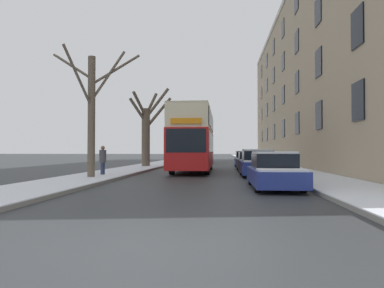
{
  "coord_description": "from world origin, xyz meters",
  "views": [
    {
      "loc": [
        1.02,
        -5.09,
        1.45
      ],
      "look_at": [
        -0.63,
        13.81,
        1.84
      ],
      "focal_mm": 32.0,
      "sensor_mm": 36.0,
      "label": 1
    }
  ],
  "objects_px": {
    "bare_tree_left_1": "(147,130)",
    "parked_car_3": "(244,160)",
    "parked_car_0": "(274,171)",
    "double_decker_bus": "(194,137)",
    "pedestrian_left_sidewalk": "(103,160)",
    "parked_car_1": "(257,164)",
    "parked_car_2": "(250,162)",
    "oncoming_van": "(199,153)",
    "bare_tree_left_0": "(92,108)"
  },
  "relations": [
    {
      "from": "bare_tree_left_1",
      "to": "parked_car_3",
      "type": "relative_size",
      "value": 1.72
    },
    {
      "from": "bare_tree_left_1",
      "to": "parked_car_0",
      "type": "relative_size",
      "value": 1.53
    },
    {
      "from": "double_decker_bus",
      "to": "pedestrian_left_sidewalk",
      "type": "distance_m",
      "value": 7.43
    },
    {
      "from": "parked_car_1",
      "to": "pedestrian_left_sidewalk",
      "type": "bearing_deg",
      "value": -170.64
    },
    {
      "from": "parked_car_2",
      "to": "parked_car_3",
      "type": "relative_size",
      "value": 1.04
    },
    {
      "from": "parked_car_2",
      "to": "pedestrian_left_sidewalk",
      "type": "bearing_deg",
      "value": -141.34
    },
    {
      "from": "pedestrian_left_sidewalk",
      "to": "parked_car_1",
      "type": "bearing_deg",
      "value": 99.04
    },
    {
      "from": "oncoming_van",
      "to": "parked_car_2",
      "type": "bearing_deg",
      "value": -72.85
    },
    {
      "from": "parked_car_3",
      "to": "pedestrian_left_sidewalk",
      "type": "xyz_separation_m",
      "value": [
        -8.6,
        -12.96,
        0.29
      ]
    },
    {
      "from": "parked_car_1",
      "to": "parked_car_3",
      "type": "xyz_separation_m",
      "value": [
        0.0,
        11.54,
        -0.05
      ]
    },
    {
      "from": "parked_car_1",
      "to": "parked_car_3",
      "type": "relative_size",
      "value": 1.03
    },
    {
      "from": "parked_car_1",
      "to": "oncoming_van",
      "type": "distance_m",
      "value": 21.38
    },
    {
      "from": "parked_car_3",
      "to": "parked_car_1",
      "type": "bearing_deg",
      "value": -90.0
    },
    {
      "from": "bare_tree_left_0",
      "to": "parked_car_0",
      "type": "distance_m",
      "value": 9.59
    },
    {
      "from": "double_decker_bus",
      "to": "parked_car_2",
      "type": "relative_size",
      "value": 2.5
    },
    {
      "from": "bare_tree_left_0",
      "to": "oncoming_van",
      "type": "distance_m",
      "value": 24.36
    },
    {
      "from": "bare_tree_left_0",
      "to": "bare_tree_left_1",
      "type": "bearing_deg",
      "value": 89.62
    },
    {
      "from": "double_decker_bus",
      "to": "parked_car_2",
      "type": "height_order",
      "value": "double_decker_bus"
    },
    {
      "from": "parked_car_3",
      "to": "oncoming_van",
      "type": "xyz_separation_m",
      "value": [
        -4.75,
        9.3,
        0.59
      ]
    },
    {
      "from": "bare_tree_left_0",
      "to": "parked_car_1",
      "type": "relative_size",
      "value": 1.63
    },
    {
      "from": "parked_car_0",
      "to": "parked_car_2",
      "type": "distance_m",
      "value": 11.72
    },
    {
      "from": "bare_tree_left_0",
      "to": "bare_tree_left_1",
      "type": "xyz_separation_m",
      "value": [
        0.08,
        12.28,
        -0.4
      ]
    },
    {
      "from": "bare_tree_left_0",
      "to": "parked_car_3",
      "type": "height_order",
      "value": "bare_tree_left_0"
    },
    {
      "from": "parked_car_1",
      "to": "bare_tree_left_0",
      "type": "bearing_deg",
      "value": -160.06
    },
    {
      "from": "parked_car_1",
      "to": "parked_car_0",
      "type": "bearing_deg",
      "value": -90.0
    },
    {
      "from": "parked_car_0",
      "to": "parked_car_1",
      "type": "relative_size",
      "value": 1.09
    },
    {
      "from": "oncoming_van",
      "to": "parked_car_1",
      "type": "bearing_deg",
      "value": -77.17
    },
    {
      "from": "parked_car_1",
      "to": "parked_car_2",
      "type": "xyz_separation_m",
      "value": [
        0.0,
        5.46,
        -0.05
      ]
    },
    {
      "from": "parked_car_1",
      "to": "parked_car_3",
      "type": "height_order",
      "value": "parked_car_1"
    },
    {
      "from": "parked_car_0",
      "to": "oncoming_van",
      "type": "bearing_deg",
      "value": 99.94
    },
    {
      "from": "bare_tree_left_1",
      "to": "parked_car_1",
      "type": "height_order",
      "value": "bare_tree_left_1"
    },
    {
      "from": "bare_tree_left_0",
      "to": "bare_tree_left_1",
      "type": "distance_m",
      "value": 12.28
    },
    {
      "from": "bare_tree_left_1",
      "to": "parked_car_2",
      "type": "distance_m",
      "value": 9.61
    },
    {
      "from": "bare_tree_left_1",
      "to": "parked_car_2",
      "type": "xyz_separation_m",
      "value": [
        8.49,
        -3.71,
        -2.56
      ]
    },
    {
      "from": "parked_car_3",
      "to": "oncoming_van",
      "type": "distance_m",
      "value": 10.45
    },
    {
      "from": "bare_tree_left_1",
      "to": "parked_car_2",
      "type": "height_order",
      "value": "bare_tree_left_1"
    },
    {
      "from": "parked_car_0",
      "to": "parked_car_3",
      "type": "distance_m",
      "value": 17.8
    },
    {
      "from": "bare_tree_left_1",
      "to": "parked_car_3",
      "type": "bearing_deg",
      "value": 15.63
    },
    {
      "from": "parked_car_0",
      "to": "parked_car_3",
      "type": "xyz_separation_m",
      "value": [
        -0.0,
        17.8,
        0.0
      ]
    },
    {
      "from": "bare_tree_left_0",
      "to": "parked_car_2",
      "type": "relative_size",
      "value": 1.61
    },
    {
      "from": "parked_car_1",
      "to": "parked_car_2",
      "type": "relative_size",
      "value": 0.99
    },
    {
      "from": "parked_car_3",
      "to": "parked_car_2",
      "type": "bearing_deg",
      "value": -90.0
    },
    {
      "from": "parked_car_0",
      "to": "oncoming_van",
      "type": "height_order",
      "value": "oncoming_van"
    },
    {
      "from": "bare_tree_left_0",
      "to": "parked_car_3",
      "type": "distance_m",
      "value": 17.23
    },
    {
      "from": "double_decker_bus",
      "to": "parked_car_2",
      "type": "bearing_deg",
      "value": 16.75
    },
    {
      "from": "bare_tree_left_0",
      "to": "parked_car_1",
      "type": "xyz_separation_m",
      "value": [
        8.57,
        3.11,
        -2.91
      ]
    },
    {
      "from": "bare_tree_left_0",
      "to": "parked_car_1",
      "type": "distance_m",
      "value": 9.57
    },
    {
      "from": "bare_tree_left_0",
      "to": "parked_car_2",
      "type": "height_order",
      "value": "bare_tree_left_0"
    },
    {
      "from": "parked_car_0",
      "to": "parked_car_2",
      "type": "relative_size",
      "value": 1.08
    },
    {
      "from": "parked_car_2",
      "to": "parked_car_1",
      "type": "bearing_deg",
      "value": -90.0
    }
  ]
}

